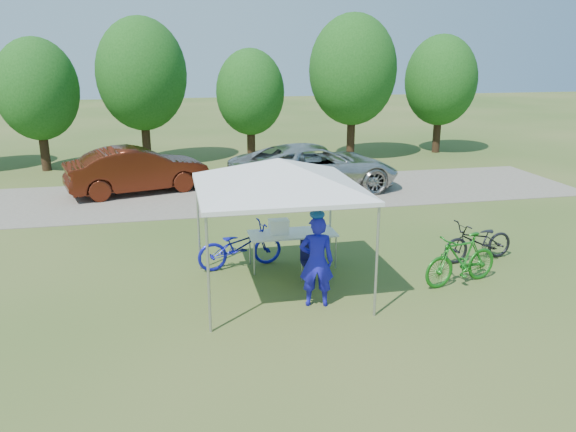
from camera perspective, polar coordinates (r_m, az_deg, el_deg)
The scene contains 14 objects.
ground at distance 11.56m, azimuth -0.93°, elevation -7.52°, with size 100.00×100.00×0.00m, color #2D5119.
gravel_strip at distance 19.07m, azimuth -5.53°, elevation 2.13°, with size 24.00×5.00×0.02m, color gray.
canopy at distance 10.76m, azimuth -1.00°, elevation 5.50°, with size 4.53×4.53×3.00m.
treeline at distance 24.51m, azimuth -8.14°, elevation 13.56°, with size 24.89×4.28×6.30m.
folding_table at distance 12.53m, azimuth 0.44°, elevation -1.88°, with size 1.94×0.81×0.80m.
folding_chair at distance 11.76m, azimuth 2.49°, elevation -4.28°, with size 0.47×0.48×0.91m.
cooler at distance 12.41m, azimuth -0.94°, elevation -1.08°, with size 0.44×0.30×0.32m.
ice_cream_cup at distance 12.59m, azimuth 2.96°, elevation -1.46°, with size 0.08×0.08×0.06m, color #D0D632.
cyclist at distance 10.59m, azimuth 2.91°, elevation -4.62°, with size 0.65×0.43×1.78m, color #1816BA.
bike_blue at distance 12.60m, azimuth -4.90°, elevation -3.03°, with size 0.68×1.94×1.02m, color #1315AB.
bike_green at distance 12.19m, azimuth 17.19°, elevation -4.22°, with size 0.51×1.81×1.09m, color #186D18.
bike_dark at distance 13.67m, azimuth 18.80°, elevation -2.42°, with size 0.64×1.83×0.96m, color black.
minivan at distance 19.42m, azimuth 2.75°, elevation 4.94°, with size 2.69×5.84×1.62m, color beige.
sedan at distance 19.85m, azimuth -15.00°, elevation 4.55°, with size 1.65×4.72×1.56m, color #49180C.
Camera 1 is at (-2.00, -10.38, 4.69)m, focal length 35.00 mm.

